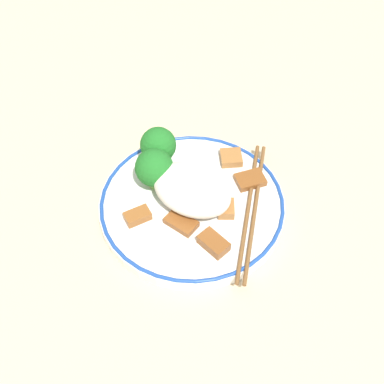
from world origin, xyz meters
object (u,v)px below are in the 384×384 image
plate (192,205)px  chopsticks (252,209)px  broccoli_back_left (158,146)px  broccoli_back_center (153,170)px

plate → chopsticks: bearing=21.8°
broccoli_back_left → broccoli_back_center: size_ratio=1.03×
plate → broccoli_back_center: size_ratio=4.13×
broccoli_back_left → chopsticks: size_ratio=0.28×
broccoli_back_center → chopsticks: size_ratio=0.28×
broccoli_back_center → chopsticks: (0.12, 0.03, -0.03)m
broccoli_back_left → plate: bearing=-25.0°
plate → broccoli_back_left: 0.09m
plate → broccoli_back_left: bearing=155.0°
plate → chopsticks: size_ratio=1.14×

